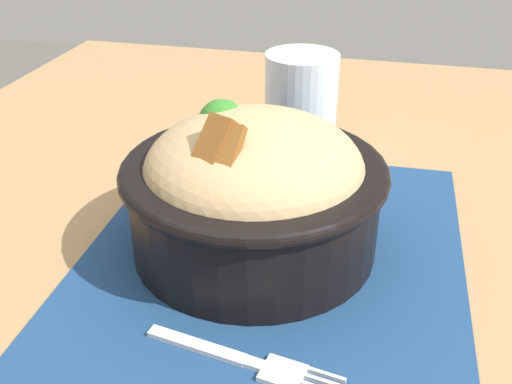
% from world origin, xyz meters
% --- Properties ---
extents(table, '(1.14, 0.85, 0.77)m').
position_xyz_m(table, '(0.00, 0.00, 0.70)').
color(table, '#99754C').
rests_on(table, ground_plane).
extents(placemat, '(0.42, 0.30, 0.00)m').
position_xyz_m(placemat, '(-0.00, 0.02, 0.77)').
color(placemat, navy).
rests_on(placemat, table).
extents(bowl, '(0.21, 0.21, 0.13)m').
position_xyz_m(bowl, '(-0.04, 0.00, 0.83)').
color(bowl, black).
rests_on(bowl, placemat).
extents(fork, '(0.04, 0.13, 0.00)m').
position_xyz_m(fork, '(0.09, 0.03, 0.78)').
color(fork, silver).
rests_on(fork, placemat).
extents(drinking_glass, '(0.08, 0.08, 0.10)m').
position_xyz_m(drinking_glass, '(-0.24, -0.00, 0.82)').
color(drinking_glass, silver).
rests_on(drinking_glass, table).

